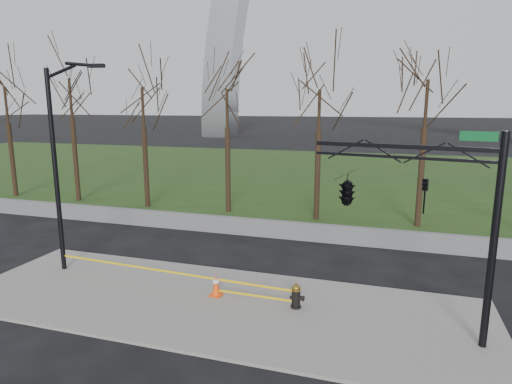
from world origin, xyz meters
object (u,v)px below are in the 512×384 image
(fire_hydrant, at_px, (296,296))
(street_light, at_px, (60,156))
(traffic_cone, at_px, (216,285))
(traffic_signal_mast, at_px, (373,192))

(fire_hydrant, distance_m, street_light, 10.44)
(traffic_cone, distance_m, traffic_signal_mast, 6.28)
(traffic_cone, distance_m, street_light, 7.91)
(street_light, bearing_deg, fire_hydrant, -12.92)
(street_light, bearing_deg, traffic_signal_mast, -12.71)
(fire_hydrant, height_order, traffic_cone, fire_hydrant)
(fire_hydrant, distance_m, traffic_signal_mast, 4.29)
(fire_hydrant, relative_size, street_light, 0.10)
(street_light, xyz_separation_m, traffic_signal_mast, (11.78, -0.75, -0.55))
(street_light, bearing_deg, traffic_cone, -13.99)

